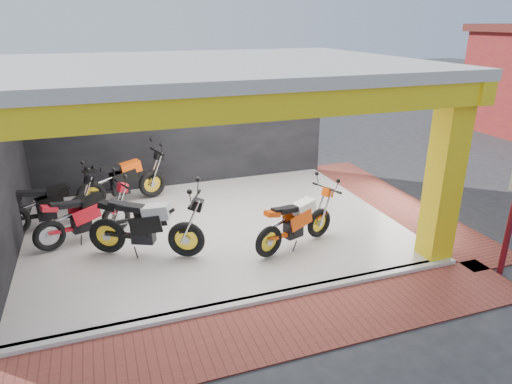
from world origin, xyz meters
TOP-DOWN VIEW (x-y plane):
  - ground at (0.00, 0.00)m, footprint 80.00×80.00m
  - showroom_floor at (0.00, 2.00)m, footprint 8.00×6.00m
  - showroom_ceiling at (0.00, 2.00)m, footprint 8.40×6.40m
  - back_wall at (0.00, 5.10)m, footprint 8.20×0.20m
  - corner_column at (3.75, -0.75)m, footprint 0.50×0.50m
  - header_beam_front at (0.00, -1.00)m, footprint 8.40×0.30m
  - header_beam_right at (4.00, 2.00)m, footprint 0.30×6.40m
  - floor_kerb at (0.00, -1.02)m, footprint 8.00×0.20m
  - paver_front at (0.00, -1.80)m, footprint 9.00×1.40m
  - paver_right at (4.80, 2.00)m, footprint 1.40×7.00m
  - moto_hero at (1.94, 0.67)m, footprint 2.29×1.46m
  - moto_row_a at (-0.87, 0.75)m, footprint 2.59×1.86m
  - moto_row_b at (-2.08, 2.38)m, footprint 2.29×1.48m
  - moto_row_c at (-1.07, 4.21)m, footprint 2.53×1.43m
  - moto_row_d at (-2.77, 3.18)m, footprint 2.26×1.21m

SIDE VIEW (x-z plane):
  - ground at x=0.00m, z-range 0.00..0.00m
  - paver_front at x=0.00m, z-range 0.00..0.03m
  - paver_right at x=4.80m, z-range 0.00..0.03m
  - showroom_floor at x=0.00m, z-range 0.00..0.10m
  - floor_kerb at x=0.00m, z-range 0.00..0.10m
  - moto_hero at x=1.94m, z-range 0.10..1.41m
  - moto_row_b at x=-2.08m, z-range 0.10..1.41m
  - moto_row_d at x=-2.77m, z-range 0.10..1.41m
  - moto_row_c at x=-1.07m, z-range 0.10..1.56m
  - moto_row_a at x=-0.87m, z-range 0.10..1.59m
  - back_wall at x=0.00m, z-range 0.00..3.50m
  - corner_column at x=3.75m, z-range 0.00..3.50m
  - header_beam_front at x=0.00m, z-range 3.10..3.50m
  - header_beam_right at x=4.00m, z-range 3.10..3.50m
  - showroom_ceiling at x=0.00m, z-range 3.50..3.70m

